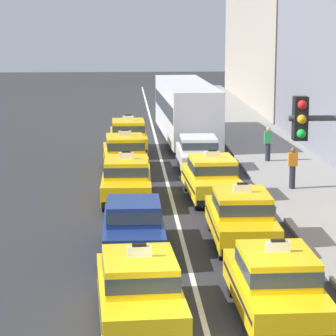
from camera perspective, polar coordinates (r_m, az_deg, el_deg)
name	(u,v)px	position (r m, az deg, el deg)	size (l,w,h in m)	color
lane_stripe_left_right	(163,168)	(35.90, -0.34, 0.00)	(0.14, 80.00, 0.01)	silver
sidewalk_curb	(309,189)	(31.82, 10.26, -1.51)	(4.00, 90.00, 0.15)	gray
taxi_left_nearest	(139,289)	(17.88, -2.10, -8.76)	(2.05, 4.65, 1.96)	black
sedan_left_second	(134,225)	(23.20, -2.53, -4.13)	(1.77, 4.30, 1.58)	black
taxi_left_third	(127,179)	(29.38, -3.04, -0.79)	(1.89, 4.59, 1.96)	black
taxi_left_fourth	(125,153)	(34.77, -3.16, 1.09)	(2.02, 4.64, 1.96)	black
taxi_left_fifth	(128,135)	(39.84, -2.91, 2.39)	(1.89, 4.59, 1.96)	black
taxi_right_nearest	(276,283)	(18.37, 7.85, -8.31)	(1.87, 4.58, 1.96)	black
taxi_right_second	(241,216)	(24.07, 5.36, -3.53)	(1.87, 4.58, 1.96)	black
taxi_right_third	(212,177)	(29.67, 3.20, -0.68)	(1.98, 4.62, 1.96)	black
sedan_right_fourth	(198,152)	(35.09, 2.22, 1.14)	(1.80, 4.32, 1.58)	black
bus_right_fifth	(186,108)	(43.43, 1.32, 4.38)	(2.92, 11.28, 3.22)	black
pedestrian_near_crosswalk	(293,168)	(31.28, 9.06, 0.01)	(0.36, 0.24, 1.65)	#23232D
pedestrian_by_storefront	(268,144)	(37.00, 7.29, 1.76)	(0.36, 0.24, 1.61)	#23232D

